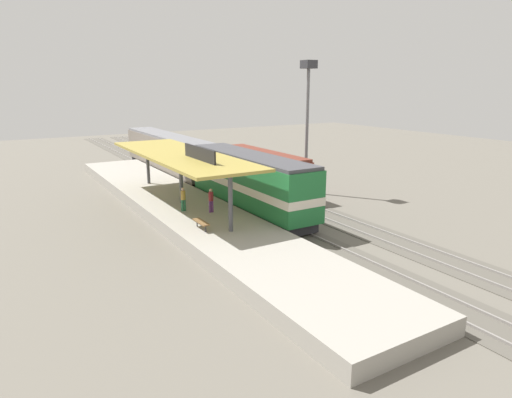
{
  "coord_description": "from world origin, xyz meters",
  "views": [
    {
      "loc": [
        -16.74,
        -31.19,
        9.66
      ],
      "look_at": [
        -1.38,
        -5.65,
        2.0
      ],
      "focal_mm": 31.3,
      "sensor_mm": 36.0,
      "label": 1
    }
  ],
  "objects_px": {
    "person_waiting": "(183,198)",
    "light_mast": "(308,99)",
    "locomotive": "(250,183)",
    "freight_car": "(261,170)",
    "passenger_carriage_single": "(167,154)",
    "person_walking": "(211,199)",
    "platform_bench": "(201,222)"
  },
  "relations": [
    {
      "from": "light_mast",
      "to": "locomotive",
      "type": "bearing_deg",
      "value": -157.46
    },
    {
      "from": "freight_car",
      "to": "person_walking",
      "type": "relative_size",
      "value": 7.02
    },
    {
      "from": "locomotive",
      "to": "light_mast",
      "type": "bearing_deg",
      "value": 22.54
    },
    {
      "from": "platform_bench",
      "to": "light_mast",
      "type": "bearing_deg",
      "value": 28.47
    },
    {
      "from": "platform_bench",
      "to": "light_mast",
      "type": "height_order",
      "value": "light_mast"
    },
    {
      "from": "freight_car",
      "to": "light_mast",
      "type": "xyz_separation_m",
      "value": [
        3.2,
        -2.57,
        6.43
      ]
    },
    {
      "from": "person_waiting",
      "to": "freight_car",
      "type": "bearing_deg",
      "value": 29.36
    },
    {
      "from": "freight_car",
      "to": "person_waiting",
      "type": "height_order",
      "value": "freight_car"
    },
    {
      "from": "person_walking",
      "to": "passenger_carriage_single",
      "type": "bearing_deg",
      "value": 78.69
    },
    {
      "from": "passenger_carriage_single",
      "to": "light_mast",
      "type": "relative_size",
      "value": 1.71
    },
    {
      "from": "locomotive",
      "to": "freight_car",
      "type": "bearing_deg",
      "value": 51.6
    },
    {
      "from": "light_mast",
      "to": "person_waiting",
      "type": "relative_size",
      "value": 6.84
    },
    {
      "from": "locomotive",
      "to": "passenger_carriage_single",
      "type": "height_order",
      "value": "locomotive"
    },
    {
      "from": "locomotive",
      "to": "person_walking",
      "type": "bearing_deg",
      "value": -163.6
    },
    {
      "from": "person_waiting",
      "to": "light_mast",
      "type": "bearing_deg",
      "value": 13.01
    },
    {
      "from": "passenger_carriage_single",
      "to": "light_mast",
      "type": "height_order",
      "value": "light_mast"
    },
    {
      "from": "passenger_carriage_single",
      "to": "locomotive",
      "type": "bearing_deg",
      "value": -90.0
    },
    {
      "from": "platform_bench",
      "to": "person_waiting",
      "type": "relative_size",
      "value": 0.99
    },
    {
      "from": "locomotive",
      "to": "light_mast",
      "type": "relative_size",
      "value": 1.23
    },
    {
      "from": "passenger_carriage_single",
      "to": "freight_car",
      "type": "bearing_deg",
      "value": -69.34
    },
    {
      "from": "person_waiting",
      "to": "person_walking",
      "type": "xyz_separation_m",
      "value": [
        1.55,
        -1.32,
        0.0
      ]
    },
    {
      "from": "locomotive",
      "to": "person_walking",
      "type": "xyz_separation_m",
      "value": [
        -3.82,
        -1.13,
        -0.56
      ]
    },
    {
      "from": "freight_car",
      "to": "person_waiting",
      "type": "distance_m",
      "value": 11.44
    },
    {
      "from": "platform_bench",
      "to": "passenger_carriage_single",
      "type": "distance_m",
      "value": 23.06
    },
    {
      "from": "platform_bench",
      "to": "freight_car",
      "type": "xyz_separation_m",
      "value": [
        10.6,
        10.05,
        0.63
      ]
    },
    {
      "from": "light_mast",
      "to": "person_walking",
      "type": "xyz_separation_m",
      "value": [
        -11.62,
        -4.36,
        -6.54
      ]
    },
    {
      "from": "passenger_carriage_single",
      "to": "person_walking",
      "type": "relative_size",
      "value": 11.7
    },
    {
      "from": "locomotive",
      "to": "freight_car",
      "type": "relative_size",
      "value": 1.2
    },
    {
      "from": "freight_car",
      "to": "person_waiting",
      "type": "bearing_deg",
      "value": -150.64
    },
    {
      "from": "passenger_carriage_single",
      "to": "person_waiting",
      "type": "height_order",
      "value": "passenger_carriage_single"
    },
    {
      "from": "light_mast",
      "to": "person_waiting",
      "type": "distance_m",
      "value": 15.02
    },
    {
      "from": "locomotive",
      "to": "person_walking",
      "type": "height_order",
      "value": "locomotive"
    }
  ]
}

